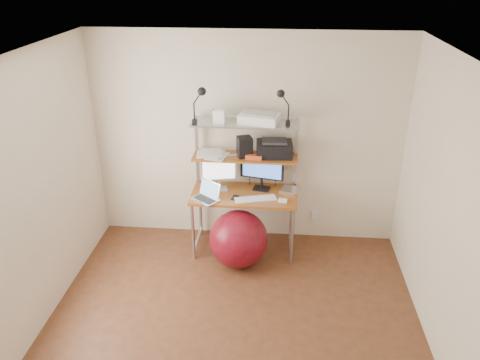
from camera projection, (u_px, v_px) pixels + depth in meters
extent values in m
plane|color=brown|center=(232.00, 334.00, 4.36)|extent=(3.60, 3.60, 0.00)
plane|color=silver|center=(229.00, 65.00, 3.28)|extent=(3.60, 3.60, 0.00)
plane|color=#EDE1C7|center=(247.00, 140.00, 5.44)|extent=(3.60, 0.00, 3.60)
plane|color=#EDE1C7|center=(20.00, 209.00, 3.96)|extent=(0.00, 3.60, 3.60)
plane|color=#EDE1C7|center=(457.00, 229.00, 3.68)|extent=(0.00, 3.60, 3.60)
cube|color=#A85F20|center=(244.00, 195.00, 5.34)|extent=(1.20, 0.60, 0.03)
cylinder|color=#AAAAAF|center=(193.00, 232.00, 5.31)|extent=(0.04, 0.04, 0.71)
cylinder|color=#AAAAAF|center=(201.00, 210.00, 5.78)|extent=(0.04, 0.04, 0.71)
cylinder|color=#AAAAAF|center=(292.00, 237.00, 5.22)|extent=(0.04, 0.04, 0.71)
cylinder|color=#AAAAAF|center=(291.00, 214.00, 5.69)|extent=(0.04, 0.04, 0.71)
cube|color=#AAAAAF|center=(197.00, 150.00, 5.43)|extent=(0.03, 0.04, 0.84)
cube|color=#AAAAAF|center=(296.00, 153.00, 5.35)|extent=(0.03, 0.04, 0.84)
cube|color=#A85F20|center=(245.00, 157.00, 5.28)|extent=(1.18, 0.34, 0.02)
cube|color=#AAAAAF|center=(245.00, 123.00, 5.10)|extent=(1.18, 0.34, 0.02)
cube|color=white|center=(315.00, 215.00, 5.77)|extent=(0.08, 0.01, 0.12)
cube|color=#B6B7BB|center=(219.00, 189.00, 5.42)|extent=(0.21, 0.18, 0.01)
cylinder|color=#B6B7BB|center=(219.00, 184.00, 5.41)|extent=(0.03, 0.03, 0.10)
cube|color=#B6B7BB|center=(219.00, 168.00, 5.32)|extent=(0.41, 0.12, 0.31)
plane|color=white|center=(219.00, 168.00, 5.31)|extent=(0.36, 0.08, 0.37)
cube|color=black|center=(261.00, 188.00, 5.43)|extent=(0.21, 0.18, 0.01)
cylinder|color=black|center=(262.00, 183.00, 5.43)|extent=(0.03, 0.03, 0.11)
cube|color=black|center=(262.00, 166.00, 5.34)|extent=(0.50, 0.13, 0.30)
plane|color=#3C6BCE|center=(262.00, 167.00, 5.32)|extent=(0.45, 0.09, 0.46)
cube|color=silver|center=(205.00, 200.00, 5.19)|extent=(0.36, 0.34, 0.01)
cube|color=#2B2B2E|center=(205.00, 199.00, 5.18)|extent=(0.27, 0.25, 0.00)
cube|color=silver|center=(211.00, 188.00, 5.21)|extent=(0.27, 0.23, 0.19)
plane|color=#719ABD|center=(211.00, 188.00, 5.21)|extent=(0.25, 0.22, 0.26)
cube|color=white|center=(255.00, 199.00, 5.20)|extent=(0.48, 0.25, 0.01)
cube|color=white|center=(283.00, 201.00, 5.15)|extent=(0.11, 0.08, 0.03)
cube|color=silver|center=(290.00, 190.00, 5.37)|extent=(0.24, 0.24, 0.04)
cube|color=black|center=(235.00, 198.00, 5.24)|extent=(0.09, 0.13, 0.01)
cube|color=black|center=(274.00, 149.00, 5.24)|extent=(0.41, 0.29, 0.16)
cube|color=#2B2B2E|center=(274.00, 141.00, 5.20)|extent=(0.28, 0.21, 0.03)
cube|color=black|center=(245.00, 147.00, 5.21)|extent=(0.20, 0.20, 0.23)
cube|color=#CA4720|center=(254.00, 156.00, 5.20)|extent=(0.20, 0.14, 0.05)
cube|color=white|center=(259.00, 118.00, 5.06)|extent=(0.47, 0.36, 0.09)
cube|color=#B6B7BB|center=(259.00, 114.00, 5.04)|extent=(0.40, 0.29, 0.02)
cube|color=white|center=(220.00, 116.00, 5.05)|extent=(0.14, 0.12, 0.15)
cube|color=#2B2B2E|center=(218.00, 115.00, 5.14)|extent=(0.12, 0.12, 0.11)
cube|color=black|center=(195.00, 122.00, 5.03)|extent=(0.05, 0.06, 0.05)
cylinder|color=black|center=(194.00, 111.00, 4.98)|extent=(0.02, 0.02, 0.18)
sphere|color=black|center=(202.00, 91.00, 4.87)|extent=(0.09, 0.09, 0.09)
cube|color=black|center=(288.00, 123.00, 5.00)|extent=(0.05, 0.06, 0.05)
cylinder|color=black|center=(288.00, 113.00, 4.95)|extent=(0.02, 0.02, 0.17)
sphere|color=black|center=(281.00, 94.00, 4.86)|extent=(0.09, 0.09, 0.09)
sphere|color=maroon|center=(238.00, 239.00, 5.23)|extent=(0.66, 0.66, 0.66)
cube|color=white|center=(206.00, 154.00, 5.33)|extent=(0.24, 0.30, 0.00)
cube|color=white|center=(217.00, 156.00, 5.25)|extent=(0.27, 0.32, 0.00)
cube|color=white|center=(209.00, 152.00, 5.34)|extent=(0.22, 0.29, 0.00)
cube|color=white|center=(213.00, 154.00, 5.28)|extent=(0.26, 0.32, 0.00)
cube|color=white|center=(212.00, 153.00, 5.29)|extent=(0.27, 0.32, 0.00)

